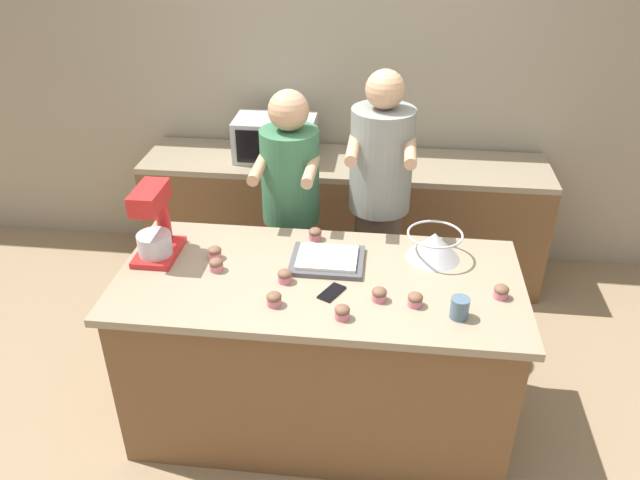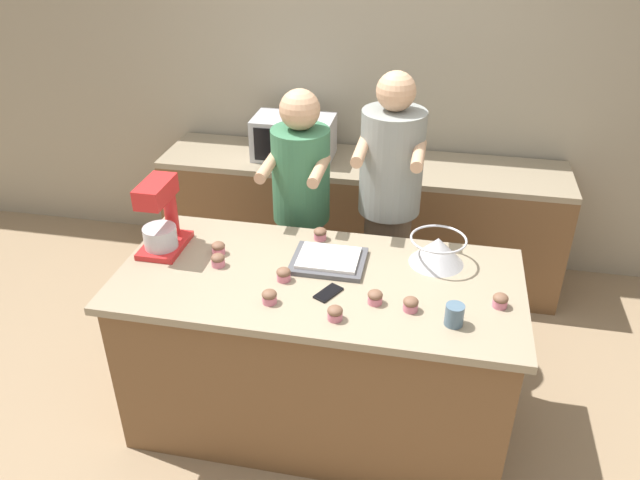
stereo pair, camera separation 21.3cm
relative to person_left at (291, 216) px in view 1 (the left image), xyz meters
name	(u,v)px [view 1 (the left image)]	position (x,y,z in m)	size (l,w,h in m)	color
ground_plane	(319,414)	(0.25, -0.74, -0.85)	(16.00, 16.00, 0.00)	#937A5B
back_wall	(350,80)	(0.25, 1.11, 0.50)	(10.00, 0.06, 2.70)	gray
island_counter	(319,350)	(0.25, -0.74, -0.38)	(1.96, 0.91, 0.92)	brown
back_counter	(343,217)	(0.25, 0.76, -0.40)	(2.80, 0.60, 0.89)	brown
person_left	(291,216)	(0.00, 0.00, 0.00)	(0.35, 0.51, 1.61)	#33384C
person_right	(379,211)	(0.52, 0.00, 0.06)	(0.36, 0.52, 1.73)	brown
stand_mixer	(155,226)	(-0.58, -0.63, 0.24)	(0.20, 0.30, 0.38)	red
mixing_bowl	(434,245)	(0.81, -0.49, 0.15)	(0.28, 0.28, 0.14)	#BCBCC1
baking_tray	(327,260)	(0.28, -0.61, 0.09)	(0.36, 0.30, 0.04)	#4C4C51
microwave_oven	(275,139)	(-0.23, 0.76, 0.18)	(0.55, 0.34, 0.29)	#B7B7BC
cell_phone	(332,292)	(0.33, -0.87, 0.08)	(0.13, 0.16, 0.01)	black
drinking_glass	(460,308)	(0.90, -0.98, 0.12)	(0.08, 0.08, 0.10)	slate
cupcake_0	(342,312)	(0.39, -1.05, 0.11)	(0.07, 0.07, 0.07)	#D17084
cupcake_1	(415,299)	(0.71, -0.92, 0.11)	(0.07, 0.07, 0.07)	#D17084
cupcake_2	(215,252)	(-0.29, -0.63, 0.11)	(0.07, 0.07, 0.07)	#D17084
cupcake_3	(274,299)	(0.08, -0.99, 0.11)	(0.07, 0.07, 0.07)	#D17084
cupcake_4	(216,265)	(-0.25, -0.74, 0.11)	(0.07, 0.07, 0.07)	#D17084
cupcake_5	(315,234)	(0.19, -0.38, 0.11)	(0.07, 0.07, 0.07)	#D17084
cupcake_6	(501,291)	(1.10, -0.81, 0.11)	(0.07, 0.07, 0.07)	#D17084
cupcake_7	(379,294)	(0.55, -0.89, 0.11)	(0.07, 0.07, 0.07)	#D17084
cupcake_8	(285,276)	(0.10, -0.80, 0.11)	(0.07, 0.07, 0.07)	#D17084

